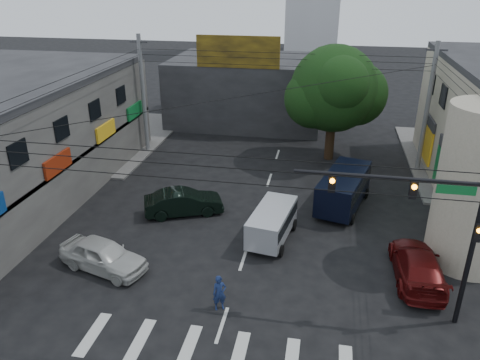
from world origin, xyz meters
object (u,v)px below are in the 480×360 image
(street_tree, at_px, (334,89))
(silver_minivan, at_px, (272,225))
(traffic_gantry, at_px, (432,216))
(utility_pole_far_left, at_px, (143,95))
(maroon_sedan, at_px, (417,265))
(dark_sedan, at_px, (184,202))
(white_compact, at_px, (103,255))
(utility_pole_far_right, at_px, (427,109))
(navy_van, at_px, (343,190))
(traffic_officer, at_px, (220,293))

(street_tree, xyz_separation_m, silver_minivan, (-2.84, -12.89, -4.57))
(traffic_gantry, distance_m, utility_pole_far_left, 25.00)
(maroon_sedan, bearing_deg, dark_sedan, -19.66)
(white_compact, bearing_deg, traffic_gantry, -77.18)
(traffic_gantry, xyz_separation_m, utility_pole_far_left, (-18.32, 17.00, -0.23))
(traffic_gantry, height_order, silver_minivan, traffic_gantry)
(utility_pole_far_left, distance_m, maroon_sedan, 23.87)
(maroon_sedan, bearing_deg, traffic_gantry, 78.77)
(utility_pole_far_right, height_order, white_compact, utility_pole_far_right)
(traffic_gantry, distance_m, white_compact, 14.97)
(utility_pole_far_right, bearing_deg, navy_van, -127.52)
(traffic_gantry, height_order, utility_pole_far_right, utility_pole_far_right)
(dark_sedan, height_order, white_compact, white_compact)
(street_tree, height_order, traffic_officer, street_tree)
(maroon_sedan, relative_size, navy_van, 0.89)
(utility_pole_far_right, bearing_deg, maroon_sedan, -98.72)
(utility_pole_far_left, xyz_separation_m, navy_van, (15.47, -7.20, -3.48))
(traffic_gantry, xyz_separation_m, white_compact, (-14.38, 0.86, -4.06))
(white_compact, bearing_deg, dark_sedan, -2.86)
(street_tree, height_order, maroon_sedan, street_tree)
(navy_van, relative_size, traffic_officer, 3.62)
(traffic_gantry, xyz_separation_m, traffic_officer, (-8.15, -1.00, -4.01))
(dark_sedan, xyz_separation_m, silver_minivan, (5.56, -1.97, 0.14))
(silver_minivan, relative_size, traffic_officer, 2.71)
(dark_sedan, xyz_separation_m, white_compact, (-2.16, -6.23, 0.01))
(utility_pole_far_left, bearing_deg, silver_minivan, -45.55)
(utility_pole_far_left, bearing_deg, navy_van, -24.94)
(traffic_gantry, xyz_separation_m, silver_minivan, (-6.66, 5.12, -3.92))
(white_compact, xyz_separation_m, silver_minivan, (7.72, 4.26, 0.14))
(street_tree, distance_m, navy_van, 9.33)
(utility_pole_far_left, relative_size, traffic_officer, 5.62)
(utility_pole_far_left, relative_size, utility_pole_far_right, 1.00)
(white_compact, height_order, silver_minivan, silver_minivan)
(white_compact, bearing_deg, utility_pole_far_right, -30.34)
(silver_minivan, bearing_deg, dark_sedan, 79.41)
(utility_pole_far_right, xyz_separation_m, traffic_officer, (-10.82, -18.00, -3.78))
(street_tree, distance_m, silver_minivan, 13.96)
(white_compact, height_order, traffic_officer, traffic_officer)
(white_compact, relative_size, silver_minivan, 1.09)
(maroon_sedan, bearing_deg, navy_van, -65.51)
(silver_minivan, bearing_deg, street_tree, -3.51)
(traffic_gantry, bearing_deg, silver_minivan, 142.48)
(white_compact, xyz_separation_m, traffic_officer, (6.23, -1.85, 0.05))
(utility_pole_far_left, distance_m, dark_sedan, 12.26)
(traffic_officer, bearing_deg, navy_van, 38.32)
(traffic_gantry, relative_size, dark_sedan, 1.47)
(street_tree, xyz_separation_m, utility_pole_far_right, (6.50, -1.00, -0.87))
(traffic_gantry, bearing_deg, utility_pole_far_right, 81.06)
(traffic_officer, bearing_deg, traffic_gantry, -18.60)
(traffic_gantry, height_order, utility_pole_far_left, utility_pole_far_left)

